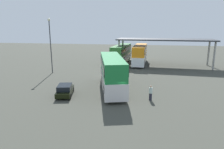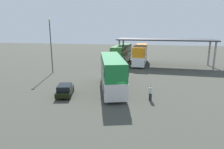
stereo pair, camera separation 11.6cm
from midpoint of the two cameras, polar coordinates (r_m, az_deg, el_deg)
ground_plane at (r=22.68m, az=0.72°, el=-7.36°), size 140.00×140.00×0.00m
double_decker_main at (r=25.98m, az=-0.13°, el=0.74°), size 5.29×11.38×4.27m
parked_hatchback at (r=24.74m, az=-13.22°, el=-4.29°), size 2.49×4.14×1.35m
double_decker_near_canopy at (r=44.54m, az=2.55°, el=5.90°), size 3.41×11.17×4.04m
double_decker_mid_row at (r=44.20m, az=7.78°, el=5.77°), size 2.87×10.88×4.08m
depot_canopy at (r=43.25m, az=14.52°, el=9.17°), size 19.61×6.79×5.52m
lamppost_tall at (r=36.57m, az=-17.06°, el=9.23°), size 0.44×0.44×9.33m
pedestrian_waiting at (r=22.94m, az=10.66°, el=-5.12°), size 0.38×0.38×1.69m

